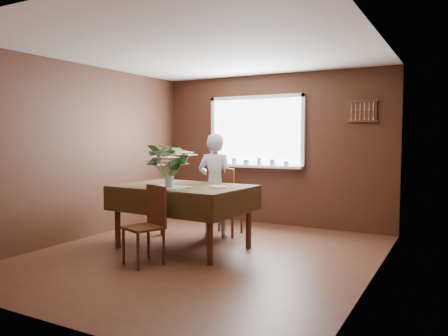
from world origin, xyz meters
The scene contains 15 objects.
floor centered at (0.00, 0.00, 0.00)m, with size 4.50×4.50×0.00m, color #472618.
ceiling centered at (0.00, 0.00, 2.50)m, with size 4.50×4.50×0.00m, color white.
wall_back centered at (0.00, 2.25, 1.25)m, with size 4.00×4.00×0.00m, color #59311F.
wall_front centered at (0.00, -2.25, 1.25)m, with size 4.00×4.00×0.00m, color #59311F.
wall_left centered at (-2.00, 0.00, 1.25)m, with size 4.50×4.50×0.00m, color #59311F.
wall_right centered at (2.00, 0.00, 1.25)m, with size 4.50×4.50×0.00m, color #59311F.
window_assembly centered at (-0.30, 2.20, 1.35)m, with size 1.72×0.20×1.22m.
spoon_rack centered at (1.45, 2.22, 1.85)m, with size 0.44×0.05×0.33m.
dining_table centered at (-0.42, 0.19, 0.73)m, with size 1.78×1.26×0.84m.
chair_far centered at (-0.30, 1.07, 0.55)m, with size 0.47×0.47×1.01m.
chair_near centered at (-0.37, -0.57, 0.49)m, with size 0.49×0.50×0.90m.
seated_woman centered at (-0.37, 0.97, 0.76)m, with size 0.55×0.36×1.52m, color white.
flower_bouquet centered at (-0.43, -0.09, 1.16)m, with size 0.59×0.59×0.50m.
side_plate centered at (0.10, 0.22, 0.84)m, with size 0.22×0.22×0.01m, color white.
table_knife centered at (-0.22, -0.12, 0.84)m, with size 0.02×0.22×0.00m, color silver.
Camera 1 is at (2.77, -4.52, 1.45)m, focal length 35.00 mm.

